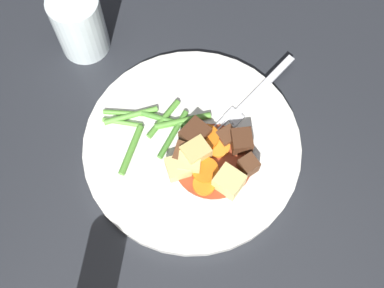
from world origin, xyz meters
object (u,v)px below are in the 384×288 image
at_px(potato_chunk_2, 229,182).
at_px(meat_chunk_2, 241,142).
at_px(carrot_slice_2, 205,138).
at_px(potato_chunk_3, 178,168).
at_px(carrot_slice_1, 204,185).
at_px(meat_chunk_3, 249,164).
at_px(meat_chunk_1, 227,136).
at_px(carrot_slice_3, 218,147).
at_px(meat_chunk_4, 193,133).
at_px(water_glass, 79,24).
at_px(potato_chunk_1, 196,153).
at_px(carrot_slice_0, 205,171).
at_px(fork, 249,101).
at_px(dinner_plate, 192,146).
at_px(potato_chunk_0, 189,164).
at_px(meat_chunk_0, 184,154).

height_order(potato_chunk_2, meat_chunk_2, potato_chunk_2).
height_order(carrot_slice_2, potato_chunk_3, potato_chunk_3).
bearing_deg(carrot_slice_1, carrot_slice_2, 113.93).
bearing_deg(meat_chunk_3, meat_chunk_1, 149.44).
xyz_separation_m(carrot_slice_3, meat_chunk_1, (0.00, 0.02, 0.00)).
height_order(potato_chunk_3, meat_chunk_4, meat_chunk_4).
bearing_deg(meat_chunk_1, potato_chunk_2, -64.09).
xyz_separation_m(meat_chunk_3, water_glass, (-0.29, 0.08, 0.02)).
height_order(carrot_slice_1, water_glass, water_glass).
distance_m(potato_chunk_1, potato_chunk_3, 0.03).
height_order(potato_chunk_3, meat_chunk_2, meat_chunk_2).
bearing_deg(carrot_slice_1, meat_chunk_1, 90.77).
relative_size(potato_chunk_3, meat_chunk_2, 0.98).
xyz_separation_m(carrot_slice_0, carrot_slice_1, (0.01, -0.02, -0.00)).
distance_m(potato_chunk_1, meat_chunk_1, 0.05).
height_order(meat_chunk_2, fork, meat_chunk_2).
relative_size(carrot_slice_1, carrot_slice_2, 0.80).
bearing_deg(meat_chunk_1, meat_chunk_3, -30.56).
height_order(dinner_plate, meat_chunk_2, meat_chunk_2).
bearing_deg(potato_chunk_3, meat_chunk_1, 60.94).
distance_m(potato_chunk_1, water_glass, 0.24).
height_order(carrot_slice_0, water_glass, water_glass).
height_order(dinner_plate, water_glass, water_glass).
xyz_separation_m(carrot_slice_0, potato_chunk_3, (-0.03, -0.01, 0.00)).
bearing_deg(potato_chunk_2, carrot_slice_1, -152.24).
xyz_separation_m(dinner_plate, potato_chunk_1, (0.01, -0.01, 0.02)).
bearing_deg(potato_chunk_0, meat_chunk_3, 25.52).
bearing_deg(carrot_slice_3, potato_chunk_2, -51.15).
xyz_separation_m(meat_chunk_0, water_glass, (-0.21, 0.10, 0.02)).
relative_size(carrot_slice_3, potato_chunk_1, 0.93).
bearing_deg(potato_chunk_3, meat_chunk_0, 95.01).
bearing_deg(carrot_slice_2, water_glass, 163.21).
distance_m(carrot_slice_3, meat_chunk_2, 0.03).
height_order(potato_chunk_0, water_glass, water_glass).
relative_size(carrot_slice_0, meat_chunk_1, 1.46).
distance_m(meat_chunk_1, meat_chunk_4, 0.04).
xyz_separation_m(potato_chunk_0, potato_chunk_3, (-0.01, -0.01, -0.00)).
xyz_separation_m(meat_chunk_3, fork, (-0.04, 0.09, -0.01)).
xyz_separation_m(carrot_slice_2, meat_chunk_4, (-0.02, -0.00, 0.01)).
relative_size(dinner_plate, carrot_slice_2, 8.04).
bearing_deg(water_glass, potato_chunk_3, -29.75).
bearing_deg(carrot_slice_2, meat_chunk_2, 16.81).
relative_size(potato_chunk_0, water_glass, 0.29).
height_order(meat_chunk_0, fork, meat_chunk_0).
relative_size(carrot_slice_3, fork, 0.17).
relative_size(potato_chunk_0, meat_chunk_2, 0.99).
distance_m(carrot_slice_2, meat_chunk_2, 0.05).
xyz_separation_m(potato_chunk_2, fork, (-0.02, 0.12, -0.01)).
bearing_deg(meat_chunk_4, meat_chunk_3, -4.53).
bearing_deg(water_glass, dinner_plate, -20.75).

